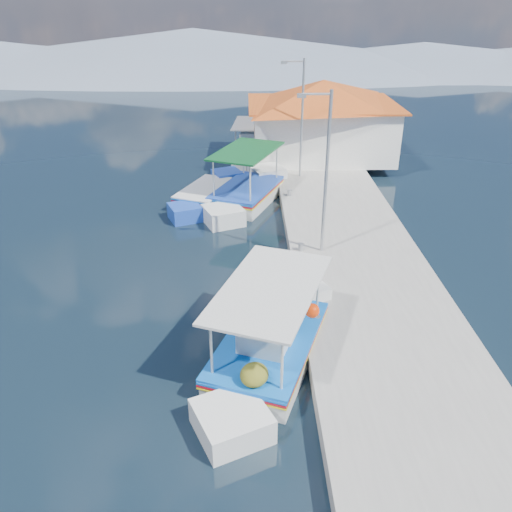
{
  "coord_description": "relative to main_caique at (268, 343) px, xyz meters",
  "views": [
    {
      "loc": [
        1.74,
        -15.91,
        9.44
      ],
      "look_at": [
        2.03,
        -0.01,
        1.3
      ],
      "focal_mm": 36.48,
      "sensor_mm": 36.0,
      "label": 1
    }
  ],
  "objects": [
    {
      "name": "caique_far",
      "position": [
        -0.28,
        20.11,
        -0.06
      ],
      "size": [
        2.46,
        6.97,
        2.45
      ],
      "rotation": [
        0.0,
        0.0,
        0.09
      ],
      "color": "silver",
      "rests_on": "ground"
    },
    {
      "name": "caique_blue_hull",
      "position": [
        -2.57,
        12.46,
        -0.2
      ],
      "size": [
        3.57,
        6.15,
        1.18
      ],
      "rotation": [
        0.0,
        0.0,
        0.39
      ],
      "color": "#1D44AF",
      "rests_on": "ground"
    },
    {
      "name": "quay",
      "position": [
        3.59,
        9.93,
        -0.27
      ],
      "size": [
        5.0,
        44.0,
        0.5
      ],
      "primitive_type": "cube",
      "color": "#9D9992",
      "rests_on": "ground"
    },
    {
      "name": "ground",
      "position": [
        -2.31,
        3.93,
        -0.52
      ],
      "size": [
        160.0,
        160.0,
        0.0
      ],
      "primitive_type": "plane",
      "color": "black",
      "rests_on": "ground"
    },
    {
      "name": "lamp_post_near",
      "position": [
        2.2,
        5.93,
        3.33
      ],
      "size": [
        1.21,
        0.14,
        6.0
      ],
      "color": "#A5A8AD",
      "rests_on": "quay"
    },
    {
      "name": "caique_green_canopy",
      "position": [
        -0.61,
        12.41,
        -0.08
      ],
      "size": [
        4.29,
        7.31,
        2.96
      ],
      "rotation": [
        0.0,
        0.0,
        0.4
      ],
      "color": "silver",
      "rests_on": "ground"
    },
    {
      "name": "bollards",
      "position": [
        1.49,
        9.18,
        0.13
      ],
      "size": [
        0.2,
        17.2,
        0.3
      ],
      "color": "#A5A8AD",
      "rests_on": "quay"
    },
    {
      "name": "harbor_building",
      "position": [
        3.89,
        18.93,
        2.26
      ],
      "size": [
        10.49,
        10.49,
        4.4
      ],
      "color": "white",
      "rests_on": "quay"
    },
    {
      "name": "mountain_ridge",
      "position": [
        4.24,
        59.93,
        1.52
      ],
      "size": [
        171.4,
        96.0,
        5.5
      ],
      "color": "slate",
      "rests_on": "ground"
    },
    {
      "name": "lamp_post_far",
      "position": [
        2.2,
        14.93,
        3.33
      ],
      "size": [
        1.21,
        0.14,
        6.0
      ],
      "color": "#A5A8AD",
      "rests_on": "quay"
    },
    {
      "name": "main_caique",
      "position": [
        0.0,
        0.0,
        0.0
      ],
      "size": [
        4.19,
        7.69,
        2.69
      ],
      "rotation": [
        0.0,
        0.0,
        0.35
      ],
      "color": "silver",
      "rests_on": "ground"
    }
  ]
}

